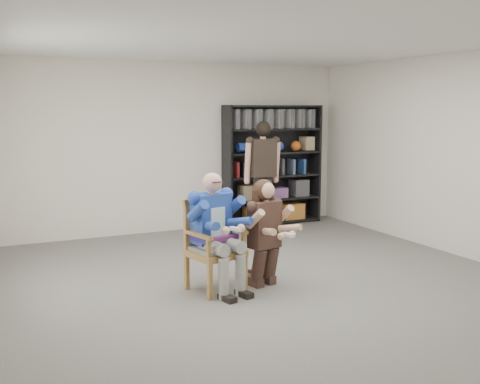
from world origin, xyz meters
name	(u,v)px	position (x,y,z in m)	size (l,w,h in m)	color
room_shell	(279,167)	(0.00, 0.00, 1.40)	(6.00, 7.00, 2.80)	white
floor	(278,289)	(0.00, 0.00, 0.00)	(6.00, 7.00, 0.01)	#5F5D59
armchair	(215,245)	(-0.67, 0.26, 0.52)	(0.60, 0.58, 1.04)	#97643A
seated_man	(215,232)	(-0.67, 0.26, 0.67)	(0.58, 0.81, 1.35)	navy
kneeling_woman	(266,234)	(-0.09, 0.14, 0.62)	(0.52, 0.83, 1.24)	#35241D
bookshelf	(273,165)	(1.70, 3.28, 1.05)	(1.80, 0.38, 2.10)	black
standing_man	(263,179)	(1.14, 2.58, 0.92)	(0.57, 0.31, 1.83)	black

